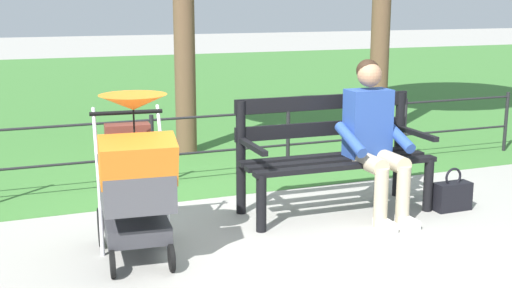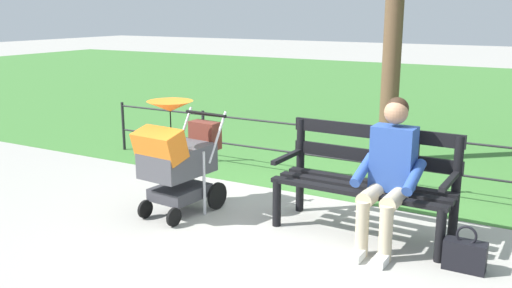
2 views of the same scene
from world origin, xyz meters
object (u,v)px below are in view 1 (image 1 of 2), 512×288
(person_on_bench, at_px, (374,134))
(stroller, at_px, (135,175))
(handbag, at_px, (452,195))
(park_bench, at_px, (332,149))

(person_on_bench, bearing_deg, stroller, 7.61)
(person_on_bench, relative_size, handbag, 3.45)
(park_bench, relative_size, handbag, 4.36)
(park_bench, bearing_deg, handbag, 157.30)
(person_on_bench, distance_m, stroller, 2.04)
(person_on_bench, relative_size, stroller, 1.11)
(stroller, bearing_deg, park_bench, -164.33)
(park_bench, bearing_deg, stroller, 15.67)
(handbag, bearing_deg, stroller, 2.05)
(stroller, bearing_deg, person_on_bench, -172.39)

